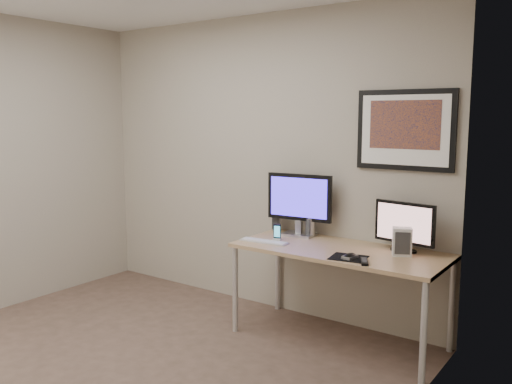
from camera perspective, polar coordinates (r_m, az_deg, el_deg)
floor at (r=4.00m, az=-14.71°, el=-17.86°), size 3.60×3.60×0.00m
room at (r=3.90m, az=-10.48°, el=6.68°), size 3.60×3.60×3.60m
desk at (r=4.18m, az=8.78°, el=-6.80°), size 1.60×0.70×0.73m
framed_art at (r=4.20m, az=15.41°, el=6.32°), size 0.75×0.04×0.60m
monitor_large at (r=4.51m, az=4.57°, el=-1.03°), size 0.57×0.21×0.52m
monitor_tv at (r=4.13m, az=15.35°, el=-3.40°), size 0.47×0.14×0.37m
speaker_left at (r=4.73m, az=2.14°, el=-2.93°), size 0.10×0.10×0.19m
speaker_right at (r=4.51m, az=5.82°, el=-3.68°), size 0.08×0.08×0.16m
phone_dock at (r=4.37m, az=2.25°, el=-4.25°), size 0.08×0.08×0.13m
keyboard at (r=4.32m, az=0.84°, el=-5.21°), size 0.41×0.14×0.01m
mousepad at (r=3.91m, az=9.71°, el=-6.83°), size 0.28×0.26×0.00m
mouse at (r=3.88m, az=9.84°, el=-6.63°), size 0.08×0.12×0.04m
remote at (r=3.80m, az=11.33°, el=-7.15°), size 0.12×0.18×0.02m
fan_unit at (r=4.03m, az=15.12°, el=-5.07°), size 0.16×0.14×0.20m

